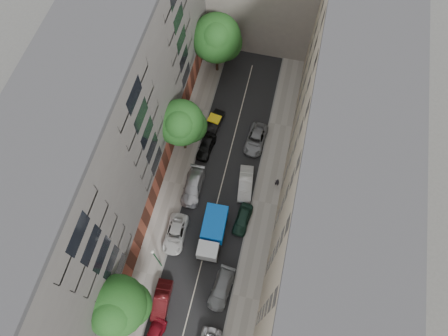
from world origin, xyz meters
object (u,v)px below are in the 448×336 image
(car_right_4, at_px, (256,139))
(lamp_post, at_px, (156,257))
(car_right_3, at_px, (246,183))
(tree_near, at_px, (117,307))
(tree_mid, at_px, (182,124))
(car_right_2, at_px, (243,219))
(tree_far, at_px, (217,40))
(car_left_4, at_px, (206,147))
(car_left_5, at_px, (215,123))
(tarp_truck, at_px, (213,232))
(car_right_1, at_px, (221,289))
(car_left_3, at_px, (193,187))
(pedestrian, at_px, (277,182))
(car_left_2, at_px, (175,234))
(car_left_1, at_px, (162,301))

(car_right_4, xyz_separation_m, lamp_post, (-7.00, -17.62, 3.36))
(car_right_3, xyz_separation_m, tree_near, (-8.61, -16.96, 5.26))
(tree_near, bearing_deg, tree_mid, 89.16)
(car_right_4, distance_m, tree_mid, 10.17)
(car_right_2, bearing_deg, tree_far, 116.65)
(car_left_4, bearing_deg, tree_mid, -162.75)
(car_right_3, height_order, tree_far, tree_far)
(car_left_5, bearing_deg, car_right_2, -53.17)
(tarp_truck, bearing_deg, car_right_1, -69.81)
(car_left_5, relative_size, car_right_3, 0.86)
(tree_far, bearing_deg, car_right_1, -75.65)
(car_right_1, height_order, lamp_post, lamp_post)
(car_left_3, xyz_separation_m, pedestrian, (9.56, 2.71, 0.18))
(car_left_2, xyz_separation_m, car_right_3, (6.40, 7.79, 0.09))
(car_right_4, height_order, lamp_post, lamp_post)
(car_right_1, height_order, tree_far, tree_far)
(tarp_truck, xyz_separation_m, car_left_1, (-3.51, -8.14, -0.79))
(car_left_4, xyz_separation_m, tree_near, (-2.82, -20.76, 5.33))
(car_right_2, bearing_deg, car_right_4, 98.80)
(pedestrian, bearing_deg, car_left_2, 43.92)
(tarp_truck, bearing_deg, car_left_4, 105.99)
(tarp_truck, bearing_deg, car_left_3, 123.78)
(tree_far, bearing_deg, car_left_2, -87.84)
(car_right_3, height_order, pedestrian, pedestrian)
(car_left_1, xyz_separation_m, car_left_5, (0.19, 22.40, -0.07))
(car_left_3, height_order, car_right_4, car_left_3)
(car_right_3, bearing_deg, lamp_post, -128.59)
(car_left_5, xyz_separation_m, tree_far, (-1.70, 8.75, 5.34))
(car_left_2, bearing_deg, tree_near, -105.58)
(car_left_3, bearing_deg, car_right_3, 15.55)
(car_right_3, relative_size, car_right_4, 0.95)
(car_left_4, bearing_deg, car_left_2, -87.17)
(car_left_1, xyz_separation_m, lamp_post, (-1.21, 3.58, 3.31))
(tree_mid, bearing_deg, tree_near, -90.84)
(car_left_3, xyz_separation_m, lamp_post, (-1.04, -9.62, 3.28))
(car_left_4, bearing_deg, car_right_3, -27.43)
(car_right_3, distance_m, tree_far, 18.48)
(car_right_2, relative_size, car_right_4, 0.82)
(car_right_2, height_order, tree_near, tree_near)
(car_left_3, height_order, car_left_5, car_left_3)
(pedestrian, bearing_deg, car_left_4, -14.19)
(car_left_2, xyz_separation_m, pedestrian, (10.00, 8.70, 0.26))
(tarp_truck, relative_size, tree_mid, 0.70)
(tarp_truck, bearing_deg, car_left_1, -115.52)
(tarp_truck, bearing_deg, tree_far, 100.07)
(lamp_post, bearing_deg, car_right_4, 68.34)
(car_left_1, xyz_separation_m, car_right_1, (5.79, 2.60, -0.04))
(tarp_truck, xyz_separation_m, car_right_2, (2.87, 2.45, -0.84))
(car_left_1, bearing_deg, car_left_3, 86.75)
(tree_mid, bearing_deg, car_right_3, -21.60)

